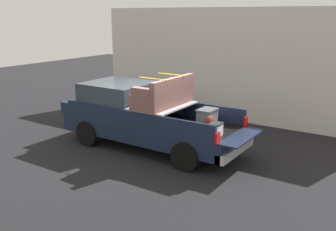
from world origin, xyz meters
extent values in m
plane|color=black|center=(0.00, 0.00, 0.00)|extent=(40.00, 40.00, 0.00)
cube|color=#162138|center=(0.00, 0.00, 0.61)|extent=(5.50, 1.92, 0.48)
cube|color=black|center=(-1.20, 0.00, 0.87)|extent=(2.80, 1.80, 0.04)
cube|color=#162138|center=(-1.20, 0.93, 1.10)|extent=(2.80, 0.06, 0.50)
cube|color=#162138|center=(-1.20, -0.93, 1.10)|extent=(2.80, 0.06, 0.50)
cube|color=#162138|center=(0.17, 0.00, 1.10)|extent=(0.06, 1.80, 0.50)
cube|color=#162138|center=(-2.88, 0.00, 0.87)|extent=(0.55, 1.80, 0.04)
cube|color=#B2B2B7|center=(-0.43, 0.00, 1.37)|extent=(1.25, 1.92, 0.04)
cube|color=#162138|center=(1.35, 0.00, 1.10)|extent=(2.30, 1.92, 0.50)
cube|color=#2D3842|center=(1.25, 0.00, 1.62)|extent=(1.94, 1.76, 0.53)
cube|color=#162138|center=(2.70, 0.00, 1.04)|extent=(0.40, 1.82, 0.38)
cube|color=#B2B2B7|center=(-2.72, 0.00, 0.49)|extent=(0.24, 1.92, 0.24)
cube|color=red|center=(-2.62, 0.88, 1.03)|extent=(0.06, 0.20, 0.28)
cube|color=red|center=(-2.62, -0.88, 1.03)|extent=(0.06, 0.20, 0.28)
cylinder|color=black|center=(1.75, 0.88, 0.39)|extent=(0.78, 0.30, 0.78)
cylinder|color=black|center=(1.75, -0.88, 0.39)|extent=(0.78, 0.30, 0.78)
cylinder|color=black|center=(-1.75, 0.88, 0.39)|extent=(0.78, 0.30, 0.78)
cylinder|color=black|center=(-1.75, -0.88, 0.39)|extent=(0.78, 0.30, 0.78)
cube|color=slate|center=(-1.70, -0.33, 1.11)|extent=(0.40, 0.55, 0.44)
cube|color=#505359|center=(-1.70, -0.33, 1.35)|extent=(0.44, 0.59, 0.05)
ellipsoid|color=maroon|center=(-1.95, 0.01, 1.09)|extent=(0.20, 0.37, 0.41)
ellipsoid|color=maroon|center=(-2.06, 0.01, 1.03)|extent=(0.09, 0.26, 0.18)
cube|color=white|center=(-2.30, 0.33, 1.04)|extent=(0.26, 0.34, 0.30)
cube|color=#262628|center=(-2.30, 0.33, 1.21)|extent=(0.28, 0.36, 0.04)
cube|color=brown|center=(-0.43, 0.00, 1.60)|extent=(0.85, 2.03, 0.42)
cube|color=brown|center=(-0.77, 0.00, 2.01)|extent=(0.16, 2.03, 0.40)
cube|color=brown|center=(-0.38, 0.92, 1.92)|extent=(0.61, 0.20, 0.22)
cube|color=brown|center=(-0.38, -0.92, 1.92)|extent=(0.61, 0.20, 0.22)
cube|color=yellow|center=(-0.43, 0.46, 2.22)|extent=(0.95, 0.03, 0.02)
cube|color=yellow|center=(-0.43, -0.46, 2.22)|extent=(0.95, 0.03, 0.02)
cube|color=silver|center=(-0.35, -4.34, 2.08)|extent=(11.03, 0.36, 4.17)
cylinder|color=#3F4C66|center=(2.63, -2.89, 0.45)|extent=(0.56, 0.56, 0.90)
cylinder|color=#3F4C66|center=(2.63, -2.89, 0.94)|extent=(0.60, 0.60, 0.08)
camera|label=1|loc=(-6.43, 8.75, 3.93)|focal=40.48mm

